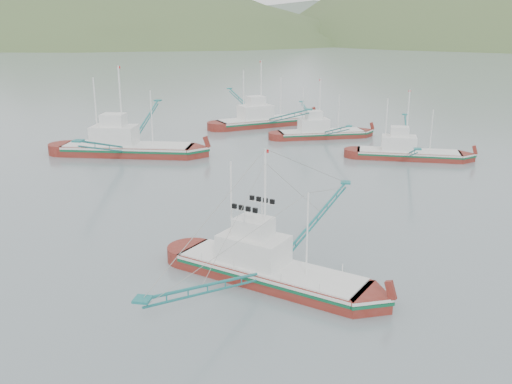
% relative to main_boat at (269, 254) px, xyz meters
% --- Properties ---
extents(ground, '(1200.00, 1200.00, 0.00)m').
position_rel_main_boat_xyz_m(ground, '(-2.46, 2.95, -1.90)').
color(ground, slate).
rests_on(ground, ground).
extents(main_boat, '(13.14, 22.21, 9.38)m').
position_rel_main_boat_xyz_m(main_boat, '(0.00, 0.00, 0.00)').
color(main_boat, maroon).
rests_on(main_boat, ground).
extents(bg_boat_right, '(12.21, 22.08, 8.93)m').
position_rel_main_boat_xyz_m(bg_boat_right, '(11.15, 36.16, -0.67)').
color(bg_boat_right, maroon).
rests_on(bg_boat_right, ground).
extents(bg_boat_left, '(16.30, 29.00, 11.75)m').
position_rel_main_boat_xyz_m(bg_boat_left, '(-23.01, 32.02, -0.29)').
color(bg_boat_left, maroon).
rests_on(bg_boat_left, ground).
extents(bg_boat_far, '(20.19, 24.07, 10.96)m').
position_rel_main_boat_xyz_m(bg_boat_far, '(-9.56, 54.78, 0.44)').
color(bg_boat_far, maroon).
rests_on(bg_boat_far, ground).
extents(bg_boat_extra, '(12.53, 21.22, 8.93)m').
position_rel_main_boat_xyz_m(bg_boat_extra, '(0.04, 47.12, -0.13)').
color(bg_boat_extra, maroon).
rests_on(bg_boat_extra, ground).
extents(headland_left, '(448.00, 308.00, 210.00)m').
position_rel_main_boat_xyz_m(headland_left, '(-182.46, 362.95, -1.90)').
color(headland_left, '#435A2E').
rests_on(headland_left, ground).
extents(ridge_distant, '(960.00, 400.00, 240.00)m').
position_rel_main_boat_xyz_m(ridge_distant, '(27.54, 562.95, -1.90)').
color(ridge_distant, slate).
rests_on(ridge_distant, ground).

